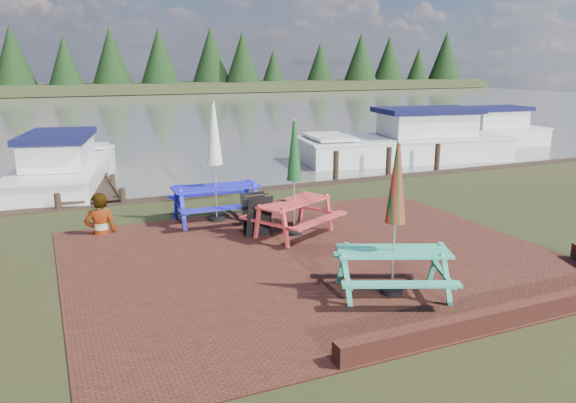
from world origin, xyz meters
The scene contains 14 objects.
ground centered at (0.00, 0.00, 0.00)m, with size 120.00×120.00×0.00m, color black.
paving centered at (0.00, 1.00, 0.01)m, with size 9.00×7.50×0.02m, color #3A1A12.
brick_wall centered at (2.15, -2.42, 0.15)m, with size 6.21×1.79×0.30m.
water centered at (0.00, 37.00, 0.00)m, with size 120.00×60.00×0.02m, color #4D4A42.
far_treeline centered at (0.00, 66.00, 3.28)m, with size 120.00×10.00×8.10m.
picnic_table_teal centered at (0.40, -1.00, 0.86)m, with size 2.24×2.14×2.45m.
picnic_table_red centered at (0.29, 2.56, 0.87)m, with size 2.32×2.23×2.48m.
picnic_table_blue centered at (-0.92, 4.30, 0.97)m, with size 2.06×1.85×2.76m.
chalkboard centered at (-0.47, 2.81, 0.47)m, with size 0.57×0.55×0.90m.
jetty centered at (-3.50, 11.28, 0.11)m, with size 1.76×9.08×1.00m.
boat_jetty centered at (-3.96, 10.36, 0.40)m, with size 3.79×7.21×1.99m.
boat_near centered at (8.85, 10.42, 0.48)m, with size 8.74×4.13×2.27m.
boat_far centered at (14.47, 12.29, 0.40)m, with size 6.55×2.76×1.99m.
person centered at (-3.53, 4.26, 0.92)m, with size 0.67×0.44×1.84m, color gray.
Camera 1 is at (-4.53, -8.01, 3.63)m, focal length 35.00 mm.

